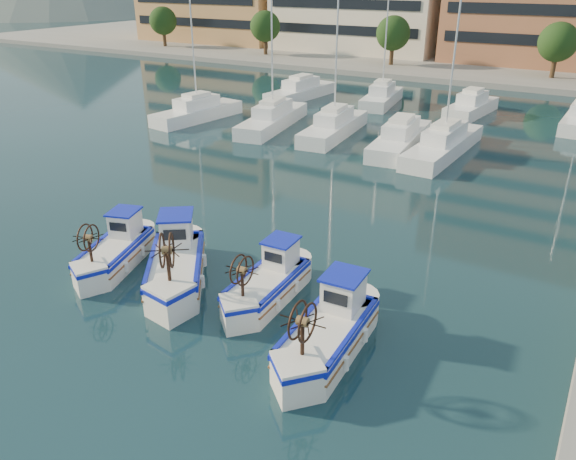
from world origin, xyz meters
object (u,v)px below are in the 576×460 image
at_px(fishing_boat_a, 116,249).
at_px(fishing_boat_c, 269,281).
at_px(fishing_boat_d, 330,330).
at_px(fishing_boat_b, 176,262).

xyz_separation_m(fishing_boat_a, fishing_boat_c, (6.65, 0.95, -0.00)).
bearing_deg(fishing_boat_a, fishing_boat_c, -9.67).
distance_m(fishing_boat_a, fishing_boat_d, 9.96).
xyz_separation_m(fishing_boat_c, fishing_boat_d, (3.28, -1.65, 0.08)).
xyz_separation_m(fishing_boat_b, fishing_boat_d, (6.94, -0.88, -0.05)).
height_order(fishing_boat_a, fishing_boat_c, fishing_boat_a).
bearing_deg(fishing_boat_c, fishing_boat_d, -29.49).
relative_size(fishing_boat_a, fishing_boat_d, 0.92).
bearing_deg(fishing_boat_a, fishing_boat_d, -21.84).
distance_m(fishing_boat_b, fishing_boat_c, 3.74).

